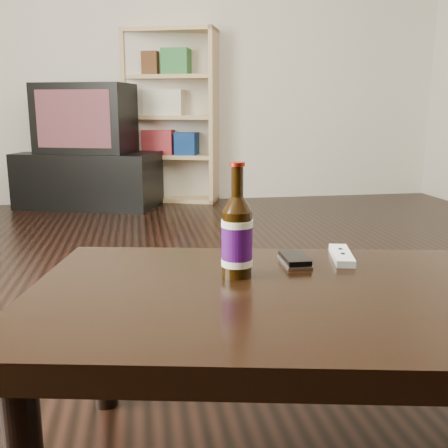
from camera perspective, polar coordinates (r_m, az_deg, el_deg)
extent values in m
cube|color=black|center=(1.88, -0.89, -13.25)|extent=(5.00, 6.00, 0.01)
cube|color=beige|center=(4.72, -6.80, 18.96)|extent=(5.00, 0.02, 2.70)
cube|color=black|center=(4.55, -14.48, 4.71)|extent=(1.25, 0.91, 0.45)
cube|color=black|center=(4.52, -14.83, 11.05)|extent=(0.85, 0.68, 0.56)
cube|color=#BA3D10|center=(4.31, -16.14, 10.93)|extent=(0.58, 0.21, 0.45)
cube|color=tan|center=(4.83, -10.04, 11.39)|extent=(0.15, 0.35, 1.47)
cube|color=tan|center=(4.62, -1.02, 11.53)|extent=(0.15, 0.35, 1.47)
cube|color=tan|center=(4.75, -5.82, 20.17)|extent=(0.87, 0.61, 0.03)
cube|color=tan|center=(4.78, -5.44, 2.87)|extent=(0.87, 0.61, 0.03)
cube|color=tan|center=(4.87, -5.09, 11.54)|extent=(0.76, 0.30, 1.47)
cube|color=tan|center=(4.73, -5.54, 7.39)|extent=(0.79, 0.55, 0.03)
cube|color=tan|center=(4.71, -5.63, 11.50)|extent=(0.79, 0.55, 0.03)
cube|color=tan|center=(4.72, -5.72, 15.61)|extent=(0.79, 0.55, 0.03)
cube|color=maroon|center=(4.73, -6.98, 8.87)|extent=(0.33, 0.30, 0.21)
cube|color=navy|center=(4.66, -4.02, 8.74)|extent=(0.25, 0.27, 0.19)
cube|color=beige|center=(4.70, -6.42, 12.99)|extent=(0.40, 0.33, 0.21)
cube|color=#2E7239|center=(4.69, -5.14, 17.16)|extent=(0.29, 0.29, 0.21)
cube|color=#502B14|center=(4.75, -7.74, 16.91)|extent=(0.20, 0.26, 0.19)
cube|color=black|center=(1.14, 8.28, -8.60)|extent=(1.28, 0.90, 0.06)
cylinder|color=black|center=(1.51, -13.04, -12.35)|extent=(0.08, 0.08, 0.38)
cylinder|color=black|center=(1.19, 1.42, -2.19)|extent=(0.08, 0.08, 0.15)
cylinder|color=#36074F|center=(1.19, 1.43, -2.05)|extent=(0.09, 0.09, 0.09)
cylinder|color=beige|center=(1.18, 1.44, 0.09)|extent=(0.09, 0.09, 0.02)
cylinder|color=beige|center=(1.20, 1.41, -4.15)|extent=(0.09, 0.09, 0.02)
cone|color=black|center=(1.17, 1.45, 2.20)|extent=(0.08, 0.08, 0.03)
cylinder|color=black|center=(1.16, 1.46, 4.65)|extent=(0.03, 0.03, 0.07)
cylinder|color=maroon|center=(1.16, 1.47, 6.52)|extent=(0.04, 0.04, 0.01)
cube|color=silver|center=(1.32, 7.68, -4.11)|extent=(0.06, 0.12, 0.01)
cube|color=black|center=(1.32, 7.69, -3.76)|extent=(0.06, 0.11, 0.02)
cylinder|color=silver|center=(1.28, 8.09, -3.88)|extent=(0.02, 0.02, 0.00)
cube|color=silver|center=(1.37, 12.69, -3.36)|extent=(0.08, 0.17, 0.02)
cylinder|color=black|center=(1.40, 12.55, -2.66)|extent=(0.01, 0.01, 0.00)
cylinder|color=black|center=(1.35, 12.81, -3.16)|extent=(0.01, 0.01, 0.00)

